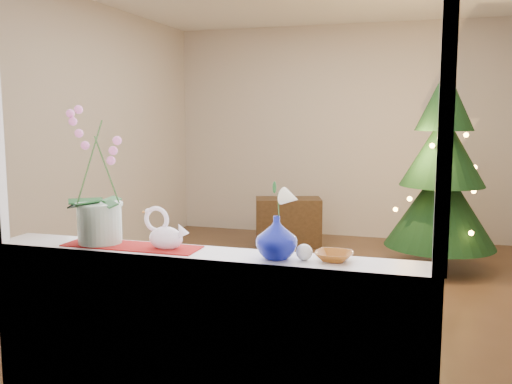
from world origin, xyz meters
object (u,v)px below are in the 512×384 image
xmas_tree (442,170)px  amber_dish (334,257)px  swan (166,229)px  orchid_pot (98,176)px  blue_vase (277,234)px  paperweight (304,252)px  side_table (288,222)px

xmas_tree → amber_dish: bearing=-98.4°
swan → amber_dish: size_ratio=1.62×
orchid_pot → xmas_tree: 3.95m
blue_vase → xmas_tree: bearing=77.7°
blue_vase → xmas_tree: 3.66m
paperweight → side_table: (-1.07, 4.10, -0.67)m
side_table → blue_vase: bearing=-94.9°
blue_vase → side_table: (-0.95, 4.11, -0.74)m
orchid_pot → blue_vase: (0.94, -0.03, -0.24)m
orchid_pot → xmas_tree: size_ratio=0.34×
amber_dish → side_table: bearing=106.5°
orchid_pot → xmas_tree: xmas_tree is taller
swan → xmas_tree: 3.80m
blue_vase → paperweight: (0.13, 0.01, -0.08)m
blue_vase → amber_dish: 0.28m
side_table → amber_dish: bearing=-91.4°
orchid_pot → paperweight: (1.06, -0.02, -0.31)m
xmas_tree → side_table: (-1.73, 0.53, -0.73)m
orchid_pot → side_table: orchid_pot is taller
amber_dish → swan: bearing=-178.7°
blue_vase → amber_dish: (0.26, 0.04, -0.10)m
swan → xmas_tree: bearing=86.2°
orchid_pot → paperweight: size_ratio=9.34×
amber_dish → xmas_tree: bearing=81.6°
blue_vase → amber_dish: bearing=7.8°
swan → amber_dish: bearing=18.2°
swan → side_table: bearing=112.3°
swan → xmas_tree: xmas_tree is taller
amber_dish → side_table: 4.29m
paperweight → side_table: size_ratio=0.10×
paperweight → side_table: 4.29m
swan → orchid_pot: bearing=-164.5°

